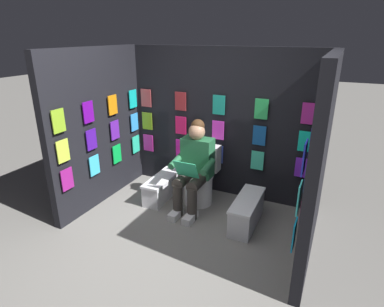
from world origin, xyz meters
TOP-DOWN VIEW (x-y plane):
  - ground_plane at (0.00, 0.00)m, footprint 30.00×30.00m
  - display_wall_back at (0.00, -1.79)m, footprint 2.75×0.14m
  - display_wall_left at (-1.37, -0.87)m, footprint 0.14×1.74m
  - display_wall_right at (1.37, -0.87)m, footprint 0.14×1.74m
  - toilet at (0.11, -1.37)m, footprint 0.41×0.55m
  - person_reading at (0.11, -1.14)m, footprint 0.52×0.68m
  - comic_longbox_near at (0.63, -1.22)m, footprint 0.29×0.77m
  - comic_longbox_far at (-0.64, -1.06)m, footprint 0.28×0.78m

SIDE VIEW (x-z plane):
  - ground_plane at x=0.00m, z-range 0.00..0.00m
  - comic_longbox_near at x=0.63m, z-range 0.00..0.32m
  - comic_longbox_far at x=-0.64m, z-range 0.00..0.35m
  - toilet at x=0.11m, z-range -0.06..0.71m
  - person_reading at x=0.11m, z-range 0.00..1.20m
  - display_wall_left at x=-1.37m, z-range 0.00..2.05m
  - display_wall_right at x=1.37m, z-range 0.00..2.05m
  - display_wall_back at x=0.00m, z-range 0.00..2.05m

